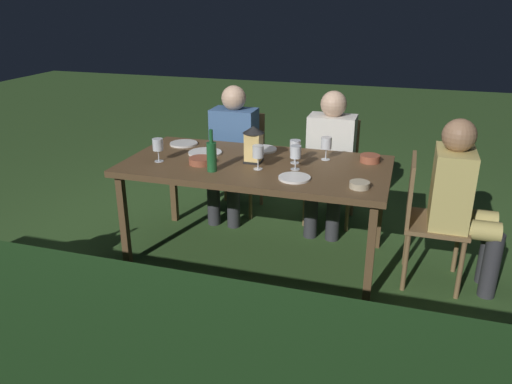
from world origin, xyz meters
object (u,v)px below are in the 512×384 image
(person_in_mustard, at_px, (461,197))
(wine_glass_d, at_px, (326,144))
(person_in_cream, at_px, (330,155))
(plate_c, at_px, (205,153))
(green_bottle_on_table, at_px, (212,156))
(plate_a, at_px, (294,178))
(bowl_bread, at_px, (201,161))
(chair_side_left_b, at_px, (240,157))
(wine_glass_c, at_px, (258,153))
(bowl_olives, at_px, (370,158))
(chair_side_left_a, at_px, (332,165))
(person_in_blue, at_px, (232,146))
(lantern_centerpiece, at_px, (254,142))
(plate_d, at_px, (184,144))
(chair_head_near, at_px, (426,215))
(wine_glass_a, at_px, (158,146))
(bowl_salad, at_px, (360,185))
(plate_b, at_px, (262,149))
(wine_glass_e, at_px, (295,147))
(wine_glass_b, at_px, (296,153))
(dining_table, at_px, (256,170))

(person_in_mustard, bearing_deg, wine_glass_d, -13.87)
(person_in_cream, xyz_separation_m, plate_c, (0.86, 0.56, 0.11))
(green_bottle_on_table, relative_size, plate_a, 1.37)
(bowl_bread, bearing_deg, chair_side_left_b, -87.00)
(wine_glass_c, distance_m, bowl_olives, 0.82)
(chair_side_left_a, distance_m, bowl_olives, 0.75)
(person_in_blue, xyz_separation_m, lantern_centerpiece, (-0.40, 0.65, 0.25))
(plate_c, relative_size, plate_d, 1.15)
(person_in_blue, bearing_deg, chair_head_near, 157.45)
(chair_side_left_b, distance_m, wine_glass_a, 1.12)
(green_bottle_on_table, relative_size, bowl_salad, 2.29)
(bowl_salad, bearing_deg, green_bottle_on_table, -1.68)
(person_in_mustard, relative_size, plate_b, 4.95)
(chair_head_near, relative_size, plate_c, 3.43)
(wine_glass_c, xyz_separation_m, wine_glass_e, (-0.21, -0.21, 0.00))
(bowl_salad, bearing_deg, wine_glass_b, -26.34)
(lantern_centerpiece, bearing_deg, bowl_salad, 158.97)
(chair_side_left_b, xyz_separation_m, bowl_olives, (-1.20, 0.60, 0.28))
(plate_c, xyz_separation_m, bowl_salad, (-1.20, 0.39, 0.01))
(dining_table, relative_size, wine_glass_c, 11.12)
(chair_side_left_b, distance_m, wine_glass_c, 1.15)
(plate_d, distance_m, bowl_olives, 1.47)
(dining_table, relative_size, bowl_olives, 13.34)
(plate_c, relative_size, bowl_olives, 1.80)
(chair_head_near, xyz_separation_m, lantern_centerpiece, (1.21, -0.02, 0.40))
(dining_table, height_order, person_in_blue, person_in_blue)
(wine_glass_c, distance_m, wine_glass_d, 0.54)
(chair_side_left_a, relative_size, bowl_bread, 5.18)
(chair_side_left_a, xyz_separation_m, plate_d, (1.12, 0.58, 0.26))
(lantern_centerpiece, distance_m, bowl_bread, 0.40)
(bowl_salad, bearing_deg, plate_d, -21.36)
(chair_side_left_a, relative_size, wine_glass_a, 5.15)
(dining_table, relative_size, plate_d, 8.49)
(lantern_centerpiece, bearing_deg, dining_table, 139.54)
(plate_c, height_order, bowl_salad, bowl_salad)
(dining_table, relative_size, plate_a, 8.89)
(wine_glass_a, relative_size, plate_b, 0.73)
(person_in_cream, distance_m, bowl_bread, 1.13)
(chair_side_left_b, bearing_deg, bowl_salad, 135.94)
(chair_side_left_a, distance_m, bowl_bread, 1.30)
(person_in_blue, bearing_deg, dining_table, 122.29)
(chair_head_near, relative_size, wine_glass_c, 5.15)
(plate_a, height_order, bowl_bread, bowl_bread)
(lantern_centerpiece, xyz_separation_m, bowl_bread, (0.35, 0.15, -0.12))
(person_in_cream, distance_m, plate_a, 0.92)
(wine_glass_a, relative_size, wine_glass_c, 1.00)
(wine_glass_e, distance_m, bowl_bread, 0.68)
(person_in_cream, relative_size, bowl_olives, 8.16)
(dining_table, xyz_separation_m, bowl_bread, (0.37, 0.13, 0.08))
(chair_side_left_a, xyz_separation_m, wine_glass_b, (0.12, 0.92, 0.37))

